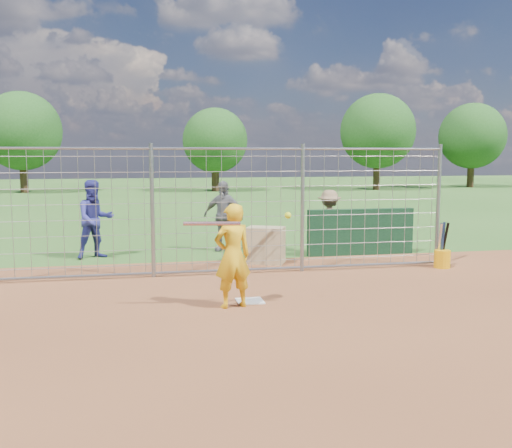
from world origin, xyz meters
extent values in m
plane|color=#2D591E|center=(0.00, 0.00, 0.00)|extent=(100.00, 100.00, 0.00)
plane|color=brown|center=(0.00, -3.00, 0.01)|extent=(18.00, 18.00, 0.00)
cube|color=silver|center=(0.00, -0.20, 0.01)|extent=(0.43, 0.43, 0.02)
cube|color=#11381E|center=(3.40, 3.60, 0.55)|extent=(2.60, 0.20, 1.10)
imported|color=gold|center=(-0.33, -0.49, 0.82)|extent=(0.67, 0.51, 1.64)
imported|color=navy|center=(-2.77, 4.38, 0.91)|extent=(1.07, 0.96, 1.81)
imported|color=slate|center=(0.27, 4.81, 0.87)|extent=(1.10, 0.85, 1.74)
imported|color=olive|center=(2.76, 4.05, 0.77)|extent=(1.05, 0.69, 1.53)
cube|color=tan|center=(0.95, 3.01, 0.40)|extent=(0.95, 0.83, 0.80)
cylinder|color=silver|center=(-0.66, -0.65, 1.35)|extent=(0.86, 0.21, 0.06)
sphere|color=#D0E017|center=(0.51, -0.68, 1.46)|extent=(0.10, 0.10, 0.10)
cylinder|color=#EFA50C|center=(4.50, 1.75, 0.19)|extent=(0.34, 0.34, 0.38)
cylinder|color=silver|center=(4.45, 1.80, 0.55)|extent=(0.13, 0.29, 0.83)
cylinder|color=navy|center=(4.52, 1.80, 0.55)|extent=(0.07, 0.14, 0.85)
cylinder|color=black|center=(4.57, 1.80, 0.55)|extent=(0.09, 0.25, 0.84)
cylinder|color=gray|center=(-1.50, 2.00, 1.30)|extent=(0.08, 0.08, 2.60)
cylinder|color=gray|center=(1.50, 2.00, 1.30)|extent=(0.08, 0.08, 2.60)
cylinder|color=gray|center=(4.50, 2.00, 1.30)|extent=(0.08, 0.08, 2.60)
cylinder|color=gray|center=(0.00, 2.00, 2.50)|extent=(9.00, 0.05, 0.05)
cylinder|color=gray|center=(0.00, 2.00, 0.08)|extent=(9.00, 0.05, 0.05)
cube|color=gray|center=(0.00, 2.00, 1.25)|extent=(9.00, 0.02, 2.50)
cylinder|color=#3F2B19|center=(-9.00, 29.00, 1.26)|extent=(0.50, 0.50, 2.52)
sphere|color=#26561E|center=(-9.00, 29.00, 3.85)|extent=(4.90, 4.90, 4.90)
cylinder|color=#3F2B19|center=(3.00, 28.00, 1.08)|extent=(0.50, 0.50, 2.16)
sphere|color=#26561E|center=(3.00, 28.00, 3.30)|extent=(4.20, 4.20, 4.20)
cylinder|color=#3F2B19|center=(14.00, 27.50, 1.30)|extent=(0.50, 0.50, 2.59)
sphere|color=#26561E|center=(14.00, 27.50, 3.96)|extent=(5.04, 5.04, 5.04)
cylinder|color=#3F2B19|center=(22.00, 29.00, 1.22)|extent=(0.50, 0.50, 2.45)
sphere|color=#26561E|center=(22.00, 29.00, 3.74)|extent=(4.76, 4.76, 4.76)
camera|label=1|loc=(-1.67, -9.11, 2.38)|focal=40.00mm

